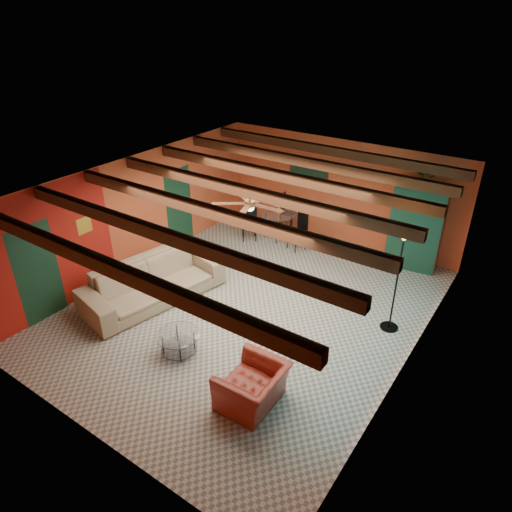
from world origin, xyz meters
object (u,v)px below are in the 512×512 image
Objects in this scene: sofa at (153,281)px; potted_plant at (427,179)px; armchair at (253,387)px; vase at (279,200)px; coffee_table at (179,343)px; floor_lamp at (397,281)px; armoire at (417,229)px; dining_table at (278,221)px.

potted_plant is (4.10, 4.60, 1.77)m from sofa.
vase is (-2.82, 5.26, 0.77)m from armchair.
potted_plant is (2.47, 5.60, 2.01)m from coffee_table.
sofa is 3.66m from armchair.
potted_plant is (-0.45, 2.71, 1.14)m from floor_lamp.
floor_lamp reaches higher than armoire.
potted_plant is (3.48, 0.58, 1.71)m from dining_table.
armchair is 5.97m from dining_table.
potted_plant is 2.29× the size of vase.
sofa is 6.18m from armoire.
armoire reaches higher than sofa.
vase is (-3.48, -0.58, -1.10)m from potted_plant.
sofa is 1.41× the size of floor_lamp.
dining_table is (-1.01, 5.01, 0.30)m from coffee_table.
coffee_table is 0.37× the size of floor_lamp.
armchair is at bearing -7.60° from coffee_table.
armchair is at bearing -61.78° from vase.
sofa is 3.79× the size of coffee_table.
armoire reaches higher than dining_table.
armoire is (2.47, 5.60, 0.78)m from coffee_table.
floor_lamp is at bearing -28.44° from dining_table.
dining_table is 3.56m from armoire.
floor_lamp is 4.47m from vase.
sofa is at bearing -131.71° from potted_plant.
dining_table is at bearing 151.56° from floor_lamp.
sofa is 4.97m from floor_lamp.
sofa is at bearing -137.91° from armoire.
armchair is 0.49× the size of floor_lamp.
sofa is 2.90× the size of armchair.
floor_lamp is (4.55, 1.89, 0.63)m from sofa.
floor_lamp is at bearing -28.44° from vase.
floor_lamp is 10.42× the size of vase.
floor_lamp reaches higher than armchair.
potted_plant reaches higher than dining_table.
coffee_table is at bearing -78.61° from vase.
armoire is at bearing 9.51° from dining_table.
vase is at bearing 101.39° from coffee_table.
armchair is at bearing -96.43° from potted_plant.
potted_plant reaches higher than armoire.
coffee_table is 6.44m from potted_plant.
armoire is (3.48, 0.58, 0.48)m from dining_table.
armchair is 0.54× the size of dining_table.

